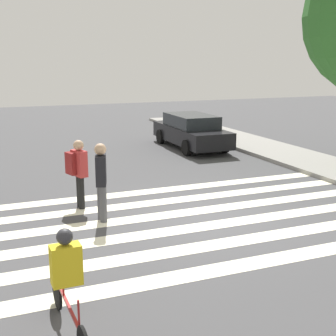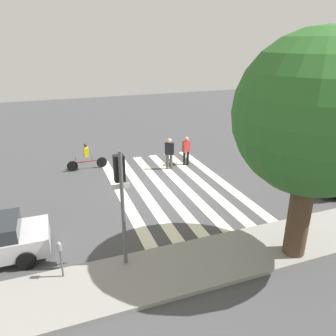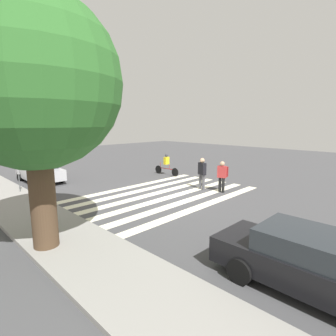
{
  "view_description": "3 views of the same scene",
  "coord_description": "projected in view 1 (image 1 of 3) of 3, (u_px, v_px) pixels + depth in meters",
  "views": [
    {
      "loc": [
        9.59,
        -4.89,
        3.72
      ],
      "look_at": [
        -1.0,
        -0.6,
        1.07
      ],
      "focal_mm": 50.0,
      "sensor_mm": 36.0,
      "label": 1
    },
    {
      "loc": [
        5.62,
        14.4,
        7.06
      ],
      "look_at": [
        0.19,
        -0.11,
        1.0
      ],
      "focal_mm": 35.0,
      "sensor_mm": 36.0,
      "label": 2
    },
    {
      "loc": [
        -9.8,
        9.7,
        3.88
      ],
      "look_at": [
        -0.04,
        -0.27,
        1.45
      ],
      "focal_mm": 28.0,
      "sensor_mm": 36.0,
      "label": 3
    }
  ],
  "objects": [
    {
      "name": "crosswalk_stripes",
      "position": [
        207.0,
        217.0,
        11.29
      ],
      "size": [
        5.84,
        10.0,
        0.01
      ],
      "color": "#F2EDCC",
      "rests_on": "ground_plane"
    },
    {
      "name": "pedestrian_adult_yellow_jacket",
      "position": [
        78.0,
        169.0,
        11.82
      ],
      "size": [
        0.53,
        0.5,
        1.76
      ],
      "rotation": [
        0.0,
        0.0,
        0.31
      ],
      "color": "black",
      "rests_on": "ground_plane"
    },
    {
      "name": "pedestrian_adult_tall_backpack",
      "position": [
        101.0,
        178.0,
        10.85
      ],
      "size": [
        0.56,
        0.37,
        1.85
      ],
      "rotation": [
        0.0,
        0.0,
        -0.28
      ],
      "color": "#4C4C51",
      "rests_on": "ground_plane"
    },
    {
      "name": "ground_plane",
      "position": [
        207.0,
        218.0,
        11.29
      ],
      "size": [
        60.0,
        60.0,
        0.0
      ],
      "primitive_type": "plane",
      "color": "#444447"
    },
    {
      "name": "cyclist_near_curb",
      "position": [
        67.0,
        280.0,
        6.23
      ],
      "size": [
        2.32,
        0.41,
        1.58
      ],
      "rotation": [
        0.0,
        0.0,
        0.03
      ],
      "color": "black",
      "rests_on": "ground_plane"
    },
    {
      "name": "car_parked_far_curb",
      "position": [
        191.0,
        131.0,
        20.03
      ],
      "size": [
        4.81,
        1.93,
        1.44
      ],
      "rotation": [
        0.0,
        0.0,
        -0.01
      ],
      "color": "black",
      "rests_on": "ground_plane"
    }
  ]
}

